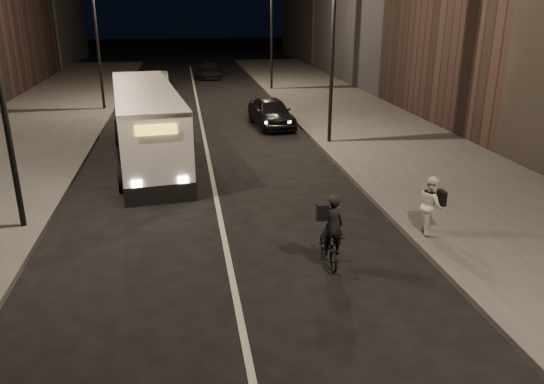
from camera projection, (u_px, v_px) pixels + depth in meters
name	position (u px, v px, depth m)	size (l,w,h in m)	color
ground	(233.00, 283.00, 12.35)	(180.00, 180.00, 0.00)	black
sidewalk_right	(374.00, 131.00, 26.64)	(7.00, 70.00, 0.16)	#3E3E3B
sidewalk_left	(16.00, 145.00, 23.99)	(7.00, 70.00, 0.16)	#3E3E3B
streetlight_right_mid	(327.00, 22.00, 22.51)	(1.20, 0.44, 8.12)	black
streetlight_right_far	(268.00, 14.00, 37.36)	(1.20, 0.44, 8.12)	black
streetlight_left_near	(3.00, 36.00, 13.42)	(1.20, 0.44, 8.12)	black
streetlight_left_far	(100.00, 17.00, 30.13)	(1.20, 0.44, 8.12)	black
city_bus	(146.00, 121.00, 21.56)	(3.60, 11.14, 2.96)	white
cyclist_on_bicycle	(330.00, 240.00, 13.09)	(0.60, 1.62, 1.86)	black
pedestrian_woman	(431.00, 205.00, 14.41)	(0.79, 0.61, 1.62)	silver
car_near	(271.00, 112.00, 27.65)	(1.78, 4.42, 1.51)	black
car_mid	(158.00, 80.00, 39.69)	(1.44, 4.14, 1.36)	#39393C
car_far	(210.00, 70.00, 45.75)	(1.90, 4.68, 1.36)	black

